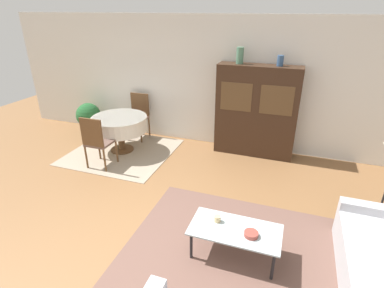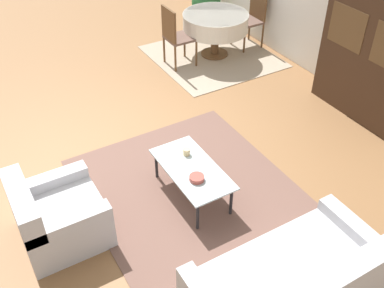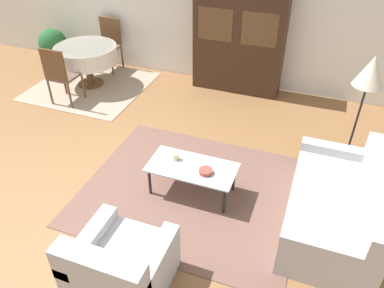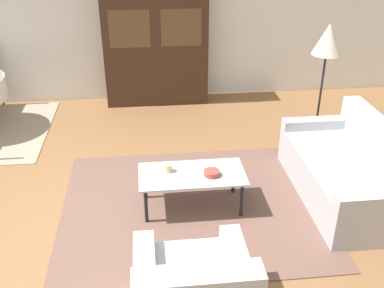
{
  "view_description": "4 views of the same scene",
  "coord_description": "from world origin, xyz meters",
  "px_view_note": "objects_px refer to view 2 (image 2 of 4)",
  "views": [
    {
      "loc": [
        1.54,
        -2.42,
        2.81
      ],
      "look_at": [
        0.2,
        1.4,
        0.95
      ],
      "focal_mm": 28.0,
      "sensor_mm": 36.0,
      "label": 1
    },
    {
      "loc": [
        4.36,
        -1.51,
        3.69
      ],
      "look_at": [
        1.1,
        0.39,
        0.75
      ],
      "focal_mm": 42.0,
      "sensor_mm": 36.0,
      "label": 2
    },
    {
      "loc": [
        2.33,
        -2.91,
        3.28
      ],
      "look_at": [
        1.1,
        0.39,
        0.75
      ],
      "focal_mm": 35.0,
      "sensor_mm": 36.0,
      "label": 3
    },
    {
      "loc": [
        0.67,
        -3.47,
        2.8
      ],
      "look_at": [
        1.1,
        0.39,
        0.75
      ],
      "focal_mm": 42.0,
      "sensor_mm": 36.0,
      "label": 4
    }
  ],
  "objects_px": {
    "cup": "(186,152)",
    "potted_plant": "(206,3)",
    "dining_chair_far": "(252,15)",
    "bowl": "(197,178)",
    "armchair": "(57,217)",
    "display_cabinet": "(374,57)",
    "coffee_table": "(192,171)",
    "dining_table": "(215,23)",
    "dining_chair_near": "(175,34)",
    "couch": "(293,288)"
  },
  "relations": [
    {
      "from": "cup",
      "to": "potted_plant",
      "type": "xyz_separation_m",
      "value": [
        -3.86,
        2.65,
        -0.0
      ]
    },
    {
      "from": "dining_chair_far",
      "to": "bowl",
      "type": "height_order",
      "value": "dining_chair_far"
    },
    {
      "from": "armchair",
      "to": "display_cabinet",
      "type": "xyz_separation_m",
      "value": [
        -0.08,
        4.49,
        0.62
      ]
    },
    {
      "from": "coffee_table",
      "to": "dining_chair_far",
      "type": "bearing_deg",
      "value": 134.43
    },
    {
      "from": "dining_table",
      "to": "dining_chair_near",
      "type": "bearing_deg",
      "value": -90.0
    },
    {
      "from": "dining_table",
      "to": "dining_chair_near",
      "type": "distance_m",
      "value": 0.79
    },
    {
      "from": "display_cabinet",
      "to": "armchair",
      "type": "bearing_deg",
      "value": -89.02
    },
    {
      "from": "couch",
      "to": "bowl",
      "type": "relative_size",
      "value": 10.74
    },
    {
      "from": "coffee_table",
      "to": "bowl",
      "type": "height_order",
      "value": "bowl"
    },
    {
      "from": "coffee_table",
      "to": "dining_table",
      "type": "distance_m",
      "value": 3.61
    },
    {
      "from": "couch",
      "to": "coffee_table",
      "type": "height_order",
      "value": "couch"
    },
    {
      "from": "dining_chair_far",
      "to": "bowl",
      "type": "bearing_deg",
      "value": 135.77
    },
    {
      "from": "coffee_table",
      "to": "cup",
      "type": "xyz_separation_m",
      "value": [
        -0.24,
        0.07,
        0.08
      ]
    },
    {
      "from": "dining_chair_near",
      "to": "dining_table",
      "type": "bearing_deg",
      "value": 90.0
    },
    {
      "from": "dining_table",
      "to": "cup",
      "type": "relative_size",
      "value": 13.88
    },
    {
      "from": "coffee_table",
      "to": "dining_table",
      "type": "bearing_deg",
      "value": 143.26
    },
    {
      "from": "couch",
      "to": "coffee_table",
      "type": "distance_m",
      "value": 1.71
    },
    {
      "from": "dining_chair_near",
      "to": "dining_chair_far",
      "type": "distance_m",
      "value": 1.58
    },
    {
      "from": "dining_table",
      "to": "dining_chair_far",
      "type": "bearing_deg",
      "value": 90.0
    },
    {
      "from": "dining_table",
      "to": "potted_plant",
      "type": "bearing_deg",
      "value": 155.07
    },
    {
      "from": "armchair",
      "to": "potted_plant",
      "type": "relative_size",
      "value": 1.11
    },
    {
      "from": "armchair",
      "to": "dining_table",
      "type": "bearing_deg",
      "value": 126.71
    },
    {
      "from": "couch",
      "to": "coffee_table",
      "type": "xyz_separation_m",
      "value": [
        -1.71,
        -0.03,
        0.08
      ]
    },
    {
      "from": "coffee_table",
      "to": "display_cabinet",
      "type": "bearing_deg",
      "value": 94.49
    },
    {
      "from": "couch",
      "to": "coffee_table",
      "type": "bearing_deg",
      "value": 90.92
    },
    {
      "from": "couch",
      "to": "cup",
      "type": "distance_m",
      "value": 1.95
    },
    {
      "from": "cup",
      "to": "potted_plant",
      "type": "height_order",
      "value": "potted_plant"
    },
    {
      "from": "coffee_table",
      "to": "cup",
      "type": "height_order",
      "value": "cup"
    },
    {
      "from": "dining_table",
      "to": "potted_plant",
      "type": "relative_size",
      "value": 1.48
    },
    {
      "from": "dining_table",
      "to": "bowl",
      "type": "height_order",
      "value": "dining_table"
    },
    {
      "from": "potted_plant",
      "to": "dining_chair_far",
      "type": "bearing_deg",
      "value": 10.74
    },
    {
      "from": "dining_table",
      "to": "potted_plant",
      "type": "distance_m",
      "value": 1.34
    },
    {
      "from": "potted_plant",
      "to": "display_cabinet",
      "type": "bearing_deg",
      "value": 3.86
    },
    {
      "from": "coffee_table",
      "to": "dining_chair_far",
      "type": "xyz_separation_m",
      "value": [
        -2.89,
        2.95,
        0.21
      ]
    },
    {
      "from": "potted_plant",
      "to": "couch",
      "type": "bearing_deg",
      "value": -24.87
    },
    {
      "from": "couch",
      "to": "cup",
      "type": "relative_size",
      "value": 21.6
    },
    {
      "from": "armchair",
      "to": "dining_chair_far",
      "type": "bearing_deg",
      "value": 121.52
    },
    {
      "from": "cup",
      "to": "display_cabinet",
      "type": "bearing_deg",
      "value": 89.93
    },
    {
      "from": "armchair",
      "to": "cup",
      "type": "bearing_deg",
      "value": 92.92
    },
    {
      "from": "armchair",
      "to": "potted_plant",
      "type": "bearing_deg",
      "value": 133.0
    },
    {
      "from": "cup",
      "to": "bowl",
      "type": "xyz_separation_m",
      "value": [
        0.43,
        -0.12,
        -0.01
      ]
    },
    {
      "from": "dining_table",
      "to": "potted_plant",
      "type": "xyz_separation_m",
      "value": [
        -1.21,
        0.56,
        -0.15
      ]
    },
    {
      "from": "coffee_table",
      "to": "dining_chair_far",
      "type": "distance_m",
      "value": 4.13
    },
    {
      "from": "dining_table",
      "to": "dining_chair_far",
      "type": "relative_size",
      "value": 1.11
    },
    {
      "from": "armchair",
      "to": "dining_chair_near",
      "type": "bearing_deg",
      "value": 133.56
    },
    {
      "from": "couch",
      "to": "dining_chair_near",
      "type": "distance_m",
      "value": 4.8
    },
    {
      "from": "dining_chair_near",
      "to": "potted_plant",
      "type": "height_order",
      "value": "dining_chair_near"
    },
    {
      "from": "armchair",
      "to": "dining_chair_near",
      "type": "xyz_separation_m",
      "value": [
        -2.73,
        2.87,
        0.28
      ]
    },
    {
      "from": "coffee_table",
      "to": "potted_plant",
      "type": "relative_size",
      "value": 1.42
    },
    {
      "from": "armchair",
      "to": "coffee_table",
      "type": "bearing_deg",
      "value": 84.05
    }
  ]
}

